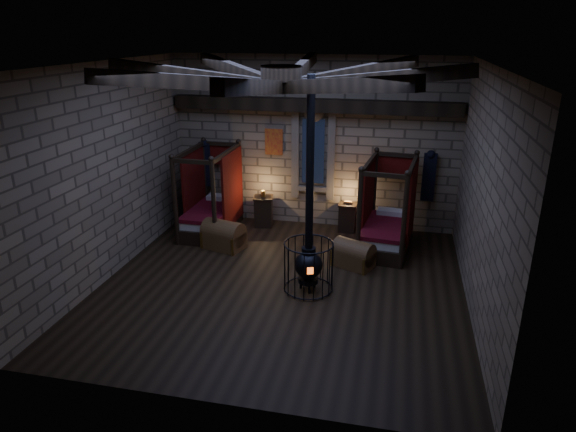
% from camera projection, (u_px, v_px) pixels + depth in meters
% --- Properties ---
extents(room, '(7.02, 7.02, 4.29)m').
position_uv_depth(room, '(282.00, 91.00, 8.92)').
color(room, black).
rests_on(room, ground).
extents(bed_left, '(1.07, 1.99, 2.06)m').
position_uv_depth(bed_left, '(212.00, 211.00, 12.69)').
color(bed_left, black).
rests_on(bed_left, ground).
extents(bed_right, '(1.24, 2.05, 2.04)m').
position_uv_depth(bed_right, '(387.00, 227.00, 11.68)').
color(bed_right, black).
rests_on(bed_right, ground).
extents(trunk_left, '(1.04, 0.82, 0.68)m').
position_uv_depth(trunk_left, '(224.00, 236.00, 11.74)').
color(trunk_left, brown).
rests_on(trunk_left, ground).
extents(trunk_right, '(0.96, 0.81, 0.60)m').
position_uv_depth(trunk_right, '(354.00, 255.00, 10.83)').
color(trunk_right, brown).
rests_on(trunk_right, ground).
extents(nightstand_left, '(0.56, 0.54, 0.94)m').
position_uv_depth(nightstand_left, '(263.00, 211.00, 13.03)').
color(nightstand_left, black).
rests_on(nightstand_left, ground).
extents(nightstand_right, '(0.45, 0.43, 0.78)m').
position_uv_depth(nightstand_right, '(347.00, 217.00, 12.70)').
color(nightstand_right, black).
rests_on(nightstand_right, ground).
extents(stove, '(0.95, 0.95, 4.05)m').
position_uv_depth(stove, '(309.00, 261.00, 9.74)').
color(stove, black).
rests_on(stove, ground).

